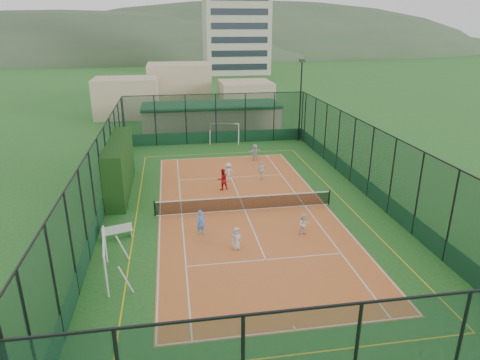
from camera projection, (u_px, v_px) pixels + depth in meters
The scene contains 21 objects.
ground at pixel (245, 210), 28.10m from camera, with size 300.00×300.00×0.00m, color #1F5A22.
court_slab at pixel (245, 210), 28.10m from camera, with size 11.17×23.97×0.01m, color #CC632D.
tennis_net at pixel (245, 203), 27.92m from camera, with size 11.67×0.12×1.06m, color black, non-canonical shape.
perimeter_fence at pixel (245, 174), 27.24m from camera, with size 18.12×34.12×5.00m, color #0F2F1F, non-canonical shape.
floodlight_sw at pixel (5, 360), 10.00m from camera, with size 0.60×0.26×8.25m, color black, non-canonical shape.
floodlight_ne at pixel (300, 101), 43.36m from camera, with size 0.60×0.26×8.25m, color black, non-canonical shape.
clubhouse at pixel (211, 118), 47.94m from camera, with size 15.20×7.20×3.15m, color tan, non-canonical shape.
apartment_tower at pixel (236, 8), 100.72m from camera, with size 15.00×12.00×30.00m, color beige.
distant_hills at pixel (179, 55), 167.09m from camera, with size 200.00×60.00×24.00m, color #384C33, non-canonical shape.
hedge_left at pixel (120, 166), 30.74m from camera, with size 1.30×8.64×3.78m, color black.
white_bench at pixel (118, 231), 24.21m from camera, with size 1.69×0.46×0.95m, color white, non-canonical shape.
futsal_goal_near at pixel (106, 260), 20.22m from camera, with size 0.92×3.18×2.05m, color white, non-canonical shape.
futsal_goal_far at pixel (225, 133), 43.87m from camera, with size 2.98×0.87×1.92m, color white, non-canonical shape.
child_near_left at pixel (236, 238), 23.03m from camera, with size 0.62×0.41×1.28m, color silver.
child_near_mid at pixel (201, 223), 24.60m from camera, with size 0.55×0.36×1.50m, color #5289E9.
child_near_right at pixel (304, 224), 24.59m from camera, with size 0.63×0.49×1.30m, color white.
child_far_left at pixel (228, 172), 32.96m from camera, with size 0.96×0.55×1.49m, color silver.
child_far_right at pixel (262, 170), 33.42m from camera, with size 0.85×0.35×1.45m, color white.
child_far_back at pixel (255, 152), 38.10m from camera, with size 1.36×0.43×1.47m, color silver.
coach at pixel (223, 179), 31.27m from camera, with size 0.78×0.61×1.60m, color #AF1216.
tennis_balls at pixel (224, 202), 29.28m from camera, with size 3.61×0.78×0.07m.
Camera 1 is at (-4.43, -25.32, 11.54)m, focal length 32.00 mm.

